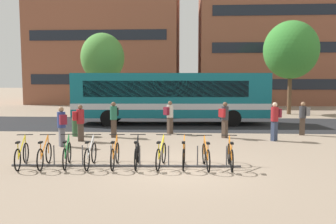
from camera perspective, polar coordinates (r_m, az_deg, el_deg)
The scene contains 26 objects.
ground at distance 11.22m, azimuth 1.87°, elevation -9.18°, with size 200.00×200.00×0.00m, color gray.
bus_lane_asphalt at distance 21.83m, azimuth 2.61°, elevation -2.00°, with size 80.00×7.20×0.01m, color #232326.
city_bus at distance 21.70m, azimuth 0.61°, elevation 2.66°, with size 12.14×3.21×3.20m.
bike_rack at distance 11.37m, azimuth -7.04°, elevation -8.53°, with size 7.46×0.36×0.70m.
parked_bicycle_yellow_0 at distance 12.15m, azimuth -23.05°, elevation -6.61°, with size 0.56×1.69×0.99m.
parked_bicycle_orange_1 at distance 11.90m, azimuth -19.77°, elevation -6.75°, with size 0.52×1.71×0.99m.
parked_bicycle_green_2 at distance 11.75m, azimuth -16.37°, elevation -6.80°, with size 0.54×1.70×0.99m.
parked_bicycle_white_3 at distance 11.50m, azimuth -12.71°, elevation -6.98°, with size 0.52×1.72×0.99m.
parked_bicycle_orange_4 at distance 11.35m, azimuth -8.77°, elevation -7.07°, with size 0.52×1.72×0.99m.
parked_bicycle_black_5 at distance 11.27m, azimuth -5.16°, elevation -7.12°, with size 0.52×1.72×0.99m.
parked_bicycle_yellow_6 at distance 11.19m, azimuth -1.15°, elevation -7.19°, with size 0.52×1.72×0.99m.
parked_bicycle_orange_7 at distance 11.21m, azimuth 2.64°, elevation -7.17°, with size 0.52×1.72×0.99m.
parked_bicycle_orange_8 at distance 11.15m, azimuth 6.32°, elevation -7.27°, with size 0.52×1.72×0.99m.
parked_bicycle_orange_9 at distance 11.26m, azimuth 10.29°, elevation -7.20°, with size 0.52×1.72×0.99m.
commuter_maroon_pack_0 at distance 15.11m, azimuth -17.19°, elevation -1.90°, with size 0.56×0.60×1.68m.
commuter_grey_pack_1 at distance 18.70m, azimuth 21.51°, elevation -0.62°, with size 0.59×0.46×1.69m.
commuter_red_pack_2 at distance 16.79m, azimuth 9.34°, elevation -0.87°, with size 0.57×0.60×1.74m.
commuter_black_pack_3 at distance 16.95m, azimuth -8.95°, elevation -0.80°, with size 0.37×0.55×1.74m.
commuter_red_pack_4 at distance 16.23m, azimuth -14.42°, elevation -1.34°, with size 0.60×0.49×1.68m.
commuter_maroon_pack_5 at distance 17.82m, azimuth 0.25°, elevation -0.49°, with size 0.59×0.59×1.71m.
commuter_maroon_pack_6 at distance 16.54m, azimuth 17.30°, elevation -1.05°, with size 0.60×0.57×1.78m.
trash_bin at distance 17.80m, azimuth -14.78°, elevation -2.20°, with size 0.55×0.55×1.03m.
street_tree_0 at distance 28.86m, azimuth -10.77°, elevation 8.84°, with size 3.52×3.52×6.57m.
street_tree_1 at distance 29.60m, azimuth 19.68°, elevation 9.65°, with size 4.32×4.32×7.47m.
building_left_wing at distance 44.55m, azimuth -9.44°, elevation 10.83°, with size 16.88×13.00×14.12m.
building_right_wing at distance 44.54m, azimuth 17.69°, elevation 13.90°, with size 18.59×11.79×19.13m.
Camera 1 is at (0.28, -10.85, 2.83)m, focal length 36.81 mm.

